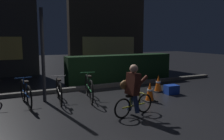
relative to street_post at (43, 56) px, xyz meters
name	(u,v)px	position (x,y,z in m)	size (l,w,h in m)	color
ground_plane	(115,105)	(1.73, -1.20, -1.36)	(40.00, 40.00, 0.00)	black
sidewalk_curb	(89,87)	(1.73, 1.00, -1.30)	(12.00, 0.24, 0.12)	#56544F
hedge_row	(120,68)	(3.53, 1.90, -0.78)	(4.80, 0.70, 1.14)	black
storefront_right	(108,33)	(4.77, 6.00, 0.83)	(4.90, 0.54, 4.40)	#42382D
street_post	(43,56)	(0.00, 0.00, 0.00)	(0.10, 0.10, 2.71)	#2D2D33
parked_bike_left_mid	(26,93)	(-0.53, -0.17, -1.01)	(0.46, 1.63, 0.75)	black
parked_bike_center_left	(59,90)	(0.38, -0.21, -1.02)	(0.46, 1.60, 0.74)	black
parked_bike_center_right	(89,88)	(1.27, -0.34, -0.99)	(0.49, 1.71, 0.80)	black
traffic_cone_near	(150,92)	(2.84, -1.30, -1.07)	(0.36, 0.36, 0.58)	black
traffic_cone_far	(158,84)	(3.80, -0.44, -1.07)	(0.36, 0.36, 0.59)	black
blue_crate	(171,89)	(4.00, -0.90, -1.21)	(0.44, 0.32, 0.30)	#193DB7
cyclist	(133,90)	(1.73, -2.16, -0.73)	(1.18, 0.50, 1.25)	black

